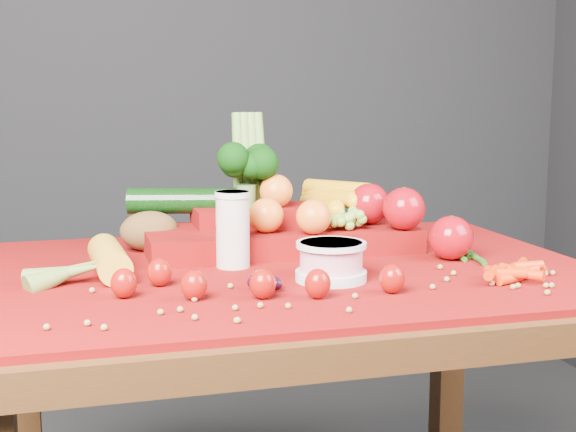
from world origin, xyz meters
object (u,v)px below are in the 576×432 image
object	(u,v)px
table	(291,325)
milk_glass	(233,227)
yogurt_bowl	(331,260)
produce_mound	(293,219)

from	to	relation	value
table	milk_glass	world-z (taller)	milk_glass
table	yogurt_bowl	distance (m)	0.19
milk_glass	yogurt_bowl	bearing A→B (deg)	-46.49
milk_glass	yogurt_bowl	xyz separation A→B (m)	(0.13, -0.14, -0.04)
milk_glass	yogurt_bowl	distance (m)	0.20
yogurt_bowl	produce_mound	bearing A→B (deg)	87.67
produce_mound	table	bearing A→B (deg)	-106.91
yogurt_bowl	produce_mound	xyz separation A→B (m)	(0.01, 0.27, 0.02)
table	produce_mound	xyz separation A→B (m)	(0.05, 0.15, 0.17)
table	produce_mound	size ratio (longest dim) A/B	1.81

